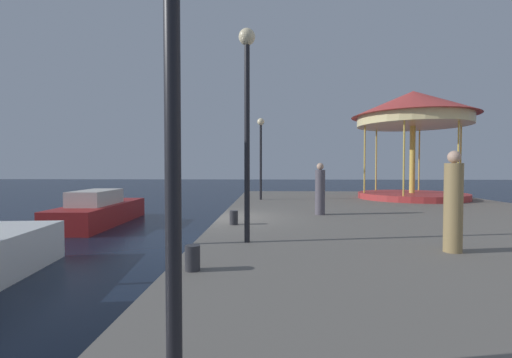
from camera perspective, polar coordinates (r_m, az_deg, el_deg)
name	(u,v)px	position (r m, az deg, el deg)	size (l,w,h in m)	color
ground_plane	(219,241)	(11.88, -5.91, -9.94)	(120.00, 120.00, 0.00)	black
quay_dock	(415,231)	(12.60, 24.23, -7.57)	(12.67, 25.59, 0.80)	slate
motorboat_red	(100,211)	(16.60, -23.85, -4.73)	(2.04, 6.02, 1.48)	maroon
carousel	(413,118)	(20.36, 23.92, 8.89)	(6.23, 6.23, 5.59)	#B23333
lamp_post_mid_promenade	(247,98)	(7.84, -1.46, 12.86)	(0.36, 0.36, 4.61)	black
lamp_post_far_end	(261,144)	(17.96, 0.77, 5.70)	(0.36, 0.36, 4.11)	black
bollard_south	(193,258)	(5.83, -10.17, -12.38)	(0.24, 0.24, 0.40)	#2D2D33
bollard_center	(234,218)	(10.18, -3.59, -6.21)	(0.24, 0.24, 0.40)	#2D2D33
person_by_the_water	(453,204)	(7.82, 29.14, -3.59)	(0.34, 0.34, 1.95)	#937A4C
person_far_corner	(320,190)	(12.41, 10.26, -1.82)	(0.34, 0.34, 1.79)	#514C56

